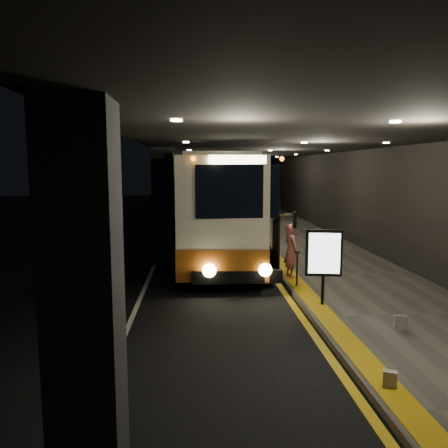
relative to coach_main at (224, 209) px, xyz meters
name	(u,v)px	position (x,y,z in m)	size (l,w,h in m)	color
ground	(204,288)	(-0.92, -5.26, -1.91)	(90.00, 90.00, 0.00)	black
lane_line_white	(159,255)	(-2.72, -0.26, -1.91)	(0.12, 50.00, 0.01)	silver
kerb_stripe_yellow	(258,254)	(1.43, -0.26, -1.91)	(0.18, 50.00, 0.01)	gold
sidewalk	(314,252)	(3.83, -0.26, -1.84)	(4.50, 50.00, 0.15)	#514C44
tactile_strip	(269,251)	(1.93, -0.26, -1.76)	(0.50, 50.00, 0.01)	gold
terminal_wall	(368,183)	(6.08, -0.26, 1.09)	(0.10, 50.00, 6.00)	black
support_columns	(163,205)	(-2.42, -1.26, 0.29)	(0.80, 24.80, 4.40)	black
canopy	(262,144)	(1.58, -0.26, 2.69)	(9.00, 50.00, 0.40)	black
coach_main	(224,209)	(0.00, 0.00, 0.00)	(3.46, 12.90, 3.99)	beige
coach_second	(213,196)	(-0.06, 10.72, -0.17)	(2.52, 11.59, 3.64)	beige
passenger_boarding	(291,250)	(1.88, -4.68, -0.90)	(0.63, 0.41, 1.72)	#B05752
bag_polka	(401,323)	(3.27, -9.39, -1.60)	(0.26, 0.11, 0.32)	black
bag_plain	(390,379)	(1.95, -11.80, -1.63)	(0.21, 0.12, 0.27)	#B8AFAC
info_sign	(324,254)	(2.08, -7.57, -0.45)	(0.92, 0.25, 1.95)	black
stanchion_post	(297,269)	(1.83, -5.77, -1.25)	(0.05, 0.05, 1.02)	black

